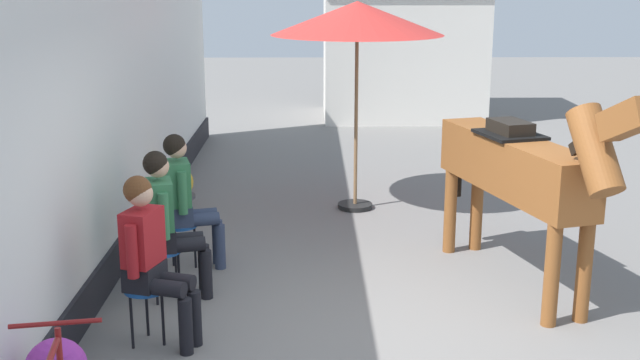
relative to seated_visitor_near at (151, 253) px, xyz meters
The scene contains 9 objects.
ground_plane 3.55m from the seated_visitor_near, 59.95° to the left, with size 40.00×40.00×0.00m, color slate.
pub_facade_wall 1.87m from the seated_visitor_near, 118.36° to the left, with size 0.34×14.00×3.40m.
distant_cottage 11.15m from the seated_visitor_near, 73.59° to the left, with size 3.40×2.60×3.50m.
seated_visitor_near is the anchor object (origin of this frame).
seated_visitor_middle 0.94m from the seated_visitor_near, 91.85° to the left, with size 0.61×0.48×1.39m.
seated_visitor_far 1.70m from the seated_visitor_near, 89.68° to the left, with size 0.61×0.48×1.39m.
saddled_horse_center 3.41m from the seated_visitor_near, 20.29° to the left, with size 1.09×2.92×2.06m.
flower_planter_farthest 3.52m from the seated_visitor_near, 96.17° to the left, with size 0.43×0.43×0.64m.
cafe_parasol 4.53m from the seated_visitor_near, 64.69° to the left, with size 2.10×2.10×2.58m.
Camera 1 is at (-0.48, -5.89, 2.88)m, focal length 44.71 mm.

